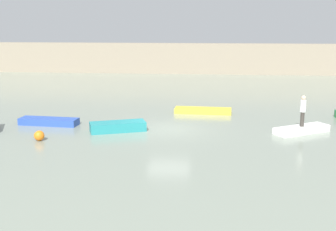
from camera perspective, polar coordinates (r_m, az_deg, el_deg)
The scene contains 8 objects.
ground_plane at distance 26.26m, azimuth 0.12°, elevation -1.76°, with size 120.00×120.00×0.00m, color gray.
embankment_wall at distance 53.14m, azimuth 2.79°, elevation 7.35°, with size 80.00×1.20×3.59m, color gray.
rowboat_blue at distance 28.25m, azimuth -15.09°, elevation -0.75°, with size 3.64×1.01×0.42m, color #2B4CAD.
rowboat_teal at distance 25.89m, azimuth -6.48°, elevation -1.42°, with size 3.18×1.14×0.54m, color teal.
rowboat_yellow at distance 30.76m, azimuth 4.53°, elevation 0.63°, with size 3.90×1.13×0.35m, color gold.
rowboat_white at distance 26.54m, azimuth 16.83°, elevation -1.73°, with size 3.45×1.01×0.37m, color white.
person_white_shirt at distance 26.29m, azimuth 16.99°, elevation 0.79°, with size 0.32×0.32×1.80m.
mooring_buoy at distance 24.69m, azimuth -16.26°, elevation -2.51°, with size 0.55×0.55×0.55m, color orange.
Camera 1 is at (2.26, -25.37, 6.39)m, focal length 47.31 mm.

